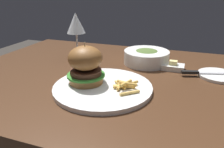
{
  "coord_description": "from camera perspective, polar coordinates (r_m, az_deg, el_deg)",
  "views": [
    {
      "loc": [
        0.19,
        -0.7,
        1.04
      ],
      "look_at": [
        -0.02,
        -0.1,
        0.78
      ],
      "focal_mm": 35.0,
      "sensor_mm": 36.0,
      "label": 1
    }
  ],
  "objects": [
    {
      "name": "dining_table",
      "position": [
        0.83,
        3.67,
        -6.51
      ],
      "size": [
        1.26,
        0.84,
        0.74
      ],
      "color": "#472B19",
      "rests_on": "ground"
    },
    {
      "name": "main_plate",
      "position": [
        0.69,
        -2.41,
        -3.53
      ],
      "size": [
        0.31,
        0.31,
        0.01
      ],
      "primitive_type": "cylinder",
      "color": "white",
      "rests_on": "dining_table"
    },
    {
      "name": "burger_sandwich",
      "position": [
        0.69,
        -6.93,
        2.42
      ],
      "size": [
        0.12,
        0.12,
        0.13
      ],
      "color": "#9E6B38",
      "rests_on": "main_plate"
    },
    {
      "name": "fries_pile",
      "position": [
        0.66,
        3.47,
        -3.02
      ],
      "size": [
        0.09,
        0.1,
        0.02
      ],
      "color": "#EABC5B",
      "rests_on": "main_plate"
    },
    {
      "name": "wine_glass",
      "position": [
        0.95,
        -9.42,
        12.57
      ],
      "size": [
        0.08,
        0.08,
        0.2
      ],
      "color": "silver",
      "rests_on": "dining_table"
    },
    {
      "name": "bread_plate",
      "position": [
        0.87,
        26.03,
        -0.32
      ],
      "size": [
        0.14,
        0.14,
        0.01
      ],
      "primitive_type": "cylinder",
      "color": "white",
      "rests_on": "dining_table"
    },
    {
      "name": "table_knife",
      "position": [
        0.85,
        23.04,
        0.29
      ],
      "size": [
        0.2,
        0.07,
        0.01
      ],
      "color": "silver",
      "rests_on": "bread_plate"
    },
    {
      "name": "butter_dish",
      "position": [
        0.88,
        15.62,
        1.87
      ],
      "size": [
        0.09,
        0.06,
        0.04
      ],
      "color": "white",
      "rests_on": "dining_table"
    },
    {
      "name": "soup_bowl",
      "position": [
        0.93,
        8.96,
        4.52
      ],
      "size": [
        0.19,
        0.19,
        0.06
      ],
      "color": "white",
      "rests_on": "dining_table"
    }
  ]
}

